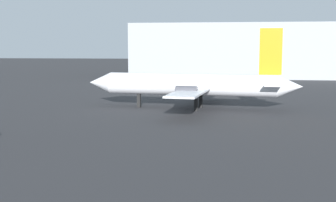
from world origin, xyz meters
name	(u,v)px	position (x,y,z in m)	size (l,w,h in m)	color
airplane_on_taxiway	(193,84)	(-1.72, 52.90, 3.32)	(28.96, 24.51, 10.62)	white
terminal_building	(246,51)	(7.48, 120.72, 7.19)	(61.32, 23.21, 14.38)	#999EA3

